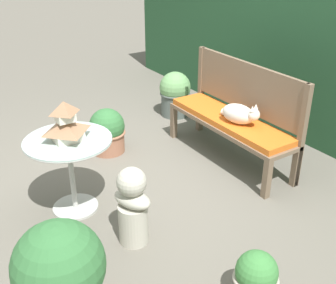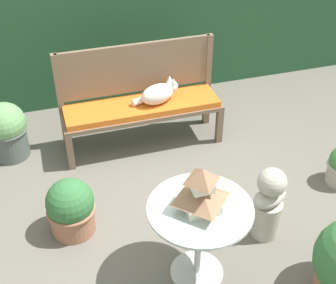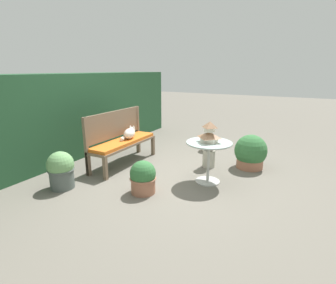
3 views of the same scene
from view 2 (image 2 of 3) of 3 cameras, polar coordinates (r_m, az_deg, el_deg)
name	(u,v)px [view 2 (image 2 of 3)]	position (r m, az deg, el deg)	size (l,w,h in m)	color
ground	(159,209)	(4.00, -1.09, -8.17)	(30.00, 30.00, 0.00)	#666056
foliage_hedge_back	(101,18)	(5.50, -8.15, 14.79)	(6.40, 0.83, 1.66)	#234C2D
garden_bench	(142,110)	(4.51, -3.17, 3.95)	(1.54, 0.43, 0.47)	brown
bench_backrest	(136,73)	(4.52, -3.92, 8.43)	(1.54, 0.06, 1.00)	brown
cat	(159,93)	(4.44, -1.16, 5.96)	(0.47, 0.28, 0.23)	silver
patio_table	(199,223)	(3.17, 3.85, -9.78)	(0.71, 0.71, 0.66)	#B7B7B2
pagoda_birdhouse	(201,192)	(2.98, 4.06, -6.05)	(0.30, 0.30, 0.32)	silver
garden_bust	(269,203)	(3.67, 12.16, -7.27)	(0.35, 0.28, 0.64)	#B7B2A3
potted_plant_bench_right	(71,208)	(3.75, -11.76, -7.88)	(0.39, 0.39, 0.49)	#9E664C
potted_plant_patio_mid	(6,130)	(4.66, -19.10, 1.34)	(0.39, 0.39, 0.57)	#4C5651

